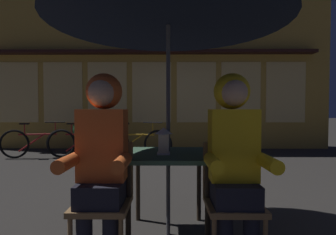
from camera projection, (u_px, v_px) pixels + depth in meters
name	position (u px, v px, depth m)	size (l,w,h in m)	color
ground_plane	(168.00, 235.00, 2.36)	(60.00, 60.00, 0.00)	#2D2B28
cafe_table	(168.00, 164.00, 2.34)	(0.72, 0.72, 0.74)	#42664C
patio_umbrella	(168.00, 3.00, 2.29)	(2.10, 2.10, 2.31)	#4C4C51
lantern	(164.00, 140.00, 2.27)	(0.11, 0.11, 0.23)	white
chair_left	(104.00, 194.00, 1.98)	(0.40, 0.40, 0.87)	olive
chair_right	(231.00, 194.00, 1.97)	(0.40, 0.40, 0.87)	olive
person_left_hooded	(102.00, 148.00, 1.91)	(0.45, 0.56, 1.40)	black
person_right_hooded	(234.00, 148.00, 1.90)	(0.45, 0.56, 1.40)	black
shopfront_building	(152.00, 42.00, 7.66)	(10.00, 0.93, 6.20)	gold
bicycle_nearest	(38.00, 143.00, 6.04)	(1.67, 0.28, 0.84)	black
bicycle_second	(84.00, 143.00, 6.06)	(1.68, 0.20, 0.84)	black
bicycle_third	(136.00, 143.00, 6.00)	(1.65, 0.40, 0.84)	black
potted_plant	(85.00, 132.00, 6.63)	(0.60, 0.60, 0.92)	brown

